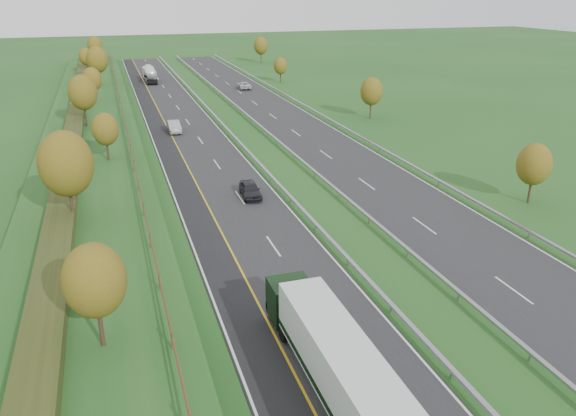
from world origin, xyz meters
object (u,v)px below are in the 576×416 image
Objects in this scene: box_lorry at (334,361)px; car_silver_mid at (174,127)px; car_dark_near at (250,190)px; car_small_far at (149,72)px; road_tanker at (150,73)px; car_oncoming at (244,85)px.

box_lorry reaches higher than car_silver_mid.
car_dark_near is 90.28m from car_small_far.
box_lorry reaches higher than road_tanker.
car_small_far is at bearing 95.22° from car_dark_near.
car_oncoming is (14.78, 63.85, -0.04)m from car_dark_near.
car_silver_mid is 38.63m from car_oncoming.
road_tanker is at bearing -88.91° from car_small_far.
road_tanker is at bearing -37.48° from car_oncoming.
car_dark_near is 65.53m from car_oncoming.
box_lorry reaches higher than car_dark_near.
car_small_far is (1.46, 60.21, -0.10)m from car_silver_mid.
road_tanker is 2.48× the size of car_dark_near.
car_silver_mid is 0.94× the size of car_oncoming.
road_tanker is at bearing 88.67° from car_silver_mid.
car_silver_mid reaches higher than car_dark_near.
car_dark_near is at bearing 83.85° from box_lorry.
road_tanker is 2.14× the size of car_oncoming.
car_oncoming is (18.69, 33.80, -0.08)m from car_silver_mid.
box_lorry is 30.55m from car_dark_near.
car_silver_mid reaches higher than car_small_far.
box_lorry is at bearing -85.86° from car_small_far.
road_tanker is at bearing 95.88° from car_dark_near.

